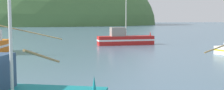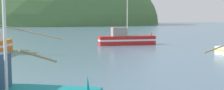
{
  "view_description": "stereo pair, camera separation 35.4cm",
  "coord_description": "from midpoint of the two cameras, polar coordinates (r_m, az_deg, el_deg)",
  "views": [
    {
      "loc": [
        -12.69,
        3.83,
        3.98
      ],
      "look_at": [
        -5.51,
        30.23,
        1.4
      ],
      "focal_mm": 44.61,
      "sensor_mm": 36.0,
      "label": 1
    },
    {
      "loc": [
        -12.34,
        3.74,
        3.98
      ],
      "look_at": [
        -5.51,
        30.23,
        1.4
      ],
      "focal_mm": 44.61,
      "sensor_mm": 36.0,
      "label": 2
    }
  ],
  "objects": [
    {
      "name": "fishing_boat_red",
      "position": [
        42.58,
        3.1,
        1.22
      ],
      "size": [
        8.79,
        1.97,
        7.29
      ],
      "rotation": [
        0.0,
        0.0,
        6.26
      ],
      "color": "red",
      "rests_on": "ground"
    },
    {
      "name": "hill_far_center",
      "position": [
        202.82,
        -13.13,
        4.12
      ],
      "size": [
        160.68,
        128.55,
        93.43
      ],
      "primitive_type": "ellipsoid",
      "color": "#47703D",
      "rests_on": "ground"
    }
  ]
}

